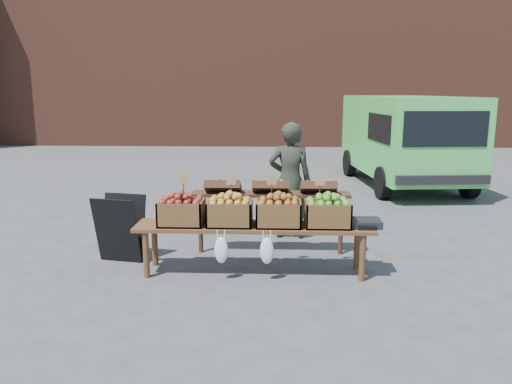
# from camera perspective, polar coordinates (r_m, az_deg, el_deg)

# --- Properties ---
(ground) EXTENTS (80.00, 80.00, 0.00)m
(ground) POSITION_cam_1_polar(r_m,az_deg,el_deg) (5.91, -3.31, -8.95)
(ground) COLOR #4A4A4D
(brick_building) EXTENTS (24.00, 4.00, 10.00)m
(brick_building) POSITION_cam_1_polar(r_m,az_deg,el_deg) (20.73, 0.86, 19.70)
(brick_building) COLOR brown
(brick_building) RESTS_ON ground
(delivery_van) EXTENTS (2.40, 4.50, 1.94)m
(delivery_van) POSITION_cam_1_polar(r_m,az_deg,el_deg) (11.38, 16.59, 5.54)
(delivery_van) COLOR #47CA51
(delivery_van) RESTS_ON ground
(vendor) EXTENTS (0.61, 0.42, 1.65)m
(vendor) POSITION_cam_1_polar(r_m,az_deg,el_deg) (7.02, 3.90, 1.31)
(vendor) COLOR #292E23
(vendor) RESTS_ON ground
(chalkboard_sign) EXTENTS (0.60, 0.40, 0.83)m
(chalkboard_sign) POSITION_cam_1_polar(r_m,az_deg,el_deg) (6.32, -15.28, -4.04)
(chalkboard_sign) COLOR black
(chalkboard_sign) RESTS_ON ground
(back_table) EXTENTS (2.10, 0.44, 1.04)m
(back_table) POSITION_cam_1_polar(r_m,az_deg,el_deg) (6.37, 1.65, -2.53)
(back_table) COLOR #3F2518
(back_table) RESTS_ON ground
(display_bench) EXTENTS (2.70, 0.56, 0.57)m
(display_bench) POSITION_cam_1_polar(r_m,az_deg,el_deg) (5.75, -0.21, -6.53)
(display_bench) COLOR #55341D
(display_bench) RESTS_ON ground
(crate_golden_apples) EXTENTS (0.50, 0.40, 0.28)m
(crate_golden_apples) POSITION_cam_1_polar(r_m,az_deg,el_deg) (5.72, -8.50, -2.31)
(crate_golden_apples) COLOR maroon
(crate_golden_apples) RESTS_ON display_bench
(crate_russet_pears) EXTENTS (0.50, 0.40, 0.28)m
(crate_russet_pears) POSITION_cam_1_polar(r_m,az_deg,el_deg) (5.65, -3.00, -2.39)
(crate_russet_pears) COLOR #AD9C32
(crate_russet_pears) RESTS_ON display_bench
(crate_red_apples) EXTENTS (0.50, 0.40, 0.28)m
(crate_red_apples) POSITION_cam_1_polar(r_m,az_deg,el_deg) (5.62, 2.59, -2.44)
(crate_red_apples) COLOR #9E6030
(crate_red_apples) RESTS_ON display_bench
(crate_green_apples) EXTENTS (0.50, 0.40, 0.28)m
(crate_green_apples) POSITION_cam_1_polar(r_m,az_deg,el_deg) (5.65, 8.18, -2.48)
(crate_green_apples) COLOR #3E8121
(crate_green_apples) RESTS_ON display_bench
(weighing_scale) EXTENTS (0.34, 0.30, 0.08)m
(weighing_scale) POSITION_cam_1_polar(r_m,az_deg,el_deg) (5.74, 12.38, -3.46)
(weighing_scale) COLOR black
(weighing_scale) RESTS_ON display_bench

